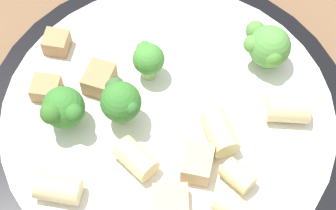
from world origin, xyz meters
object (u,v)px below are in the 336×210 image
pasta_bowl (168,121)px  broccoli_floret_1 (148,59)px  rigatoni_1 (288,109)px  rigatoni_4 (232,207)px  chicken_chunk_2 (170,201)px  chicken_chunk_4 (99,79)px  broccoli_floret_2 (268,47)px  chicken_chunk_1 (57,43)px  rigatoni_3 (239,175)px  broccoli_floret_3 (63,109)px  broccoli_floret_0 (121,101)px  chicken_chunk_3 (46,89)px  rigatoni_0 (220,133)px  chicken_chunk_0 (198,164)px  rigatoni_5 (55,185)px  rigatoni_2 (136,159)px

pasta_bowl → broccoli_floret_1: bearing=-17.9°
rigatoni_1 → rigatoni_4: size_ratio=1.21×
chicken_chunk_2 → chicken_chunk_4: chicken_chunk_4 is taller
broccoli_floret_2 → chicken_chunk_1: 0.15m
broccoli_floret_1 → chicken_chunk_4: (0.02, 0.03, -0.01)m
rigatoni_3 → chicken_chunk_1: (0.16, 0.03, -0.00)m
rigatoni_1 → chicken_chunk_4: size_ratio=1.24×
broccoli_floret_1 → broccoli_floret_3: size_ratio=0.92×
rigatoni_1 → broccoli_floret_0: bearing=49.9°
chicken_chunk_1 → chicken_chunk_3: 0.04m
rigatoni_0 → chicken_chunk_0: (-0.01, 0.03, -0.00)m
broccoli_floret_1 → rigatoni_0: broccoli_floret_1 is taller
broccoli_floret_2 → broccoli_floret_3: bearing=69.0°
broccoli_floret_0 → rigatoni_5: size_ratio=1.29×
broccoli_floret_2 → chicken_chunk_1: size_ratio=1.97×
rigatoni_2 → rigatoni_1: bearing=-111.5°
rigatoni_0 → rigatoni_2: 0.06m
pasta_bowl → rigatoni_0: size_ratio=8.98×
rigatoni_0 → chicken_chunk_0: size_ratio=1.23×
pasta_bowl → chicken_chunk_2: size_ratio=11.63×
rigatoni_3 → rigatoni_5: rigatoni_5 is taller
rigatoni_4 → chicken_chunk_3: (0.15, 0.04, -0.00)m
broccoli_floret_1 → rigatoni_1: broccoli_floret_1 is taller
rigatoni_5 → chicken_chunk_2: rigatoni_5 is taller
rigatoni_2 → chicken_chunk_1: (0.11, -0.02, -0.00)m
broccoli_floret_2 → chicken_chunk_4: 0.12m
rigatoni_5 → chicken_chunk_3: 0.07m
broccoli_floret_0 → rigatoni_3: size_ratio=1.75×
broccoli_floret_3 → rigatoni_4: bearing=-161.4°
rigatoni_0 → rigatoni_1: bearing=-110.1°
pasta_bowl → broccoli_floret_0: broccoli_floret_0 is taller
pasta_bowl → chicken_chunk_0: bearing=163.0°
rigatoni_2 → chicken_chunk_2: bearing=177.4°
pasta_bowl → rigatoni_5: size_ratio=8.99×
broccoli_floret_3 → rigatoni_2: (-0.05, -0.02, -0.01)m
pasta_bowl → rigatoni_2: rigatoni_2 is taller
broccoli_floret_3 → chicken_chunk_0: size_ratio=1.42×
rigatoni_4 → rigatoni_2: bearing=20.4°
rigatoni_1 → chicken_chunk_2: bearing=87.6°
rigatoni_0 → chicken_chunk_3: bearing=31.9°
chicken_chunk_1 → rigatoni_2: bearing=171.8°
broccoli_floret_2 → rigatoni_0: size_ratio=1.20×
broccoli_floret_2 → rigatoni_3: (-0.05, 0.08, -0.01)m
broccoli_floret_2 → rigatoni_1: broccoli_floret_2 is taller
broccoli_floret_0 → chicken_chunk_1: size_ratio=2.12×
rigatoni_5 → broccoli_floret_3: bearing=-44.0°
pasta_bowl → broccoli_floret_2: broccoli_floret_2 is taller
broccoli_floret_1 → chicken_chunk_1: bearing=30.2°
pasta_bowl → chicken_chunk_0: 0.05m
pasta_bowl → rigatoni_5: 0.09m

